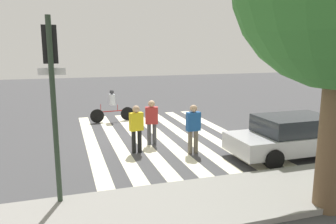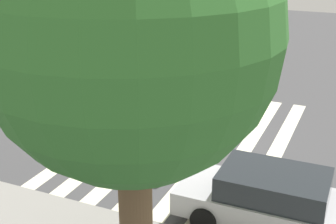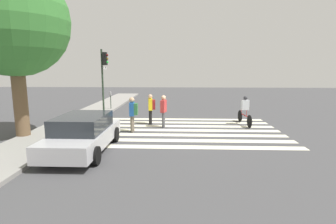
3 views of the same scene
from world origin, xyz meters
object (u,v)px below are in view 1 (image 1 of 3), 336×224
object	(u,v)px
pedestrian_adult_blue_shirt	(136,125)
pedestrian_child_with_backpack	(152,120)
pedestrian_adult_tall_backpack	(193,125)
car_parked_far_curb	(293,136)
cyclist_mid_street	(112,105)
traffic_light	(52,76)

from	to	relation	value
pedestrian_adult_blue_shirt	pedestrian_child_with_backpack	xyz separation A→B (m)	(-0.77, -0.76, -0.02)
pedestrian_child_with_backpack	pedestrian_adult_tall_backpack	distance (m)	1.85
pedestrian_adult_blue_shirt	pedestrian_child_with_backpack	world-z (taller)	pedestrian_child_with_backpack
pedestrian_adult_tall_backpack	car_parked_far_curb	size ratio (longest dim) A/B	0.39
pedestrian_child_with_backpack	car_parked_far_curb	xyz separation A→B (m)	(-4.31, 2.84, -0.26)
pedestrian_adult_blue_shirt	cyclist_mid_street	size ratio (longest dim) A/B	0.76
car_parked_far_curb	pedestrian_adult_blue_shirt	bearing A→B (deg)	-22.59
traffic_light	pedestrian_child_with_backpack	world-z (taller)	traffic_light
traffic_light	pedestrian_child_with_backpack	size ratio (longest dim) A/B	2.52
car_parked_far_curb	pedestrian_adult_tall_backpack	bearing A→B (deg)	-23.50
pedestrian_child_with_backpack	car_parked_far_curb	bearing A→B (deg)	-18.84
pedestrian_adult_tall_backpack	cyclist_mid_street	size ratio (longest dim) A/B	0.78
traffic_light	cyclist_mid_street	bearing A→B (deg)	-106.29
pedestrian_adult_blue_shirt	car_parked_far_curb	distance (m)	5.50
car_parked_far_curb	pedestrian_child_with_backpack	bearing A→B (deg)	-33.69
traffic_light	pedestrian_adult_blue_shirt	bearing A→B (deg)	-127.98
pedestrian_adult_blue_shirt	pedestrian_adult_tall_backpack	bearing A→B (deg)	150.06
cyclist_mid_street	car_parked_far_curb	bearing A→B (deg)	119.35
cyclist_mid_street	car_parked_far_curb	world-z (taller)	cyclist_mid_street
traffic_light	pedestrian_adult_tall_backpack	world-z (taller)	traffic_light
traffic_light	car_parked_far_curb	size ratio (longest dim) A/B	0.97
traffic_light	pedestrian_adult_tall_backpack	distance (m)	5.63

